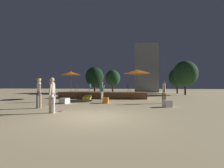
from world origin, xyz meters
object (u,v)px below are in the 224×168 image
Objects in this scene: patio_umbrella_0 at (71,73)px; person_4 at (52,93)px; cube_seat_0 at (106,100)px; bistro_chair_1 at (90,87)px; person_0 at (102,90)px; frisbee_disc at (61,111)px; bistro_chair_0 at (128,87)px; background_tree_0 at (95,77)px; patio_umbrella_1 at (137,72)px; cube_seat_2 at (64,101)px; bistro_chair_2 at (77,87)px; cube_seat_1 at (88,97)px; person_3 at (39,91)px; background_tree_3 at (177,77)px; background_tree_2 at (95,77)px; cube_seat_3 at (86,99)px; background_tree_1 at (113,78)px; person_1 at (164,91)px; bistro_chair_3 at (98,87)px; background_tree_4 at (185,74)px; cube_seat_4 at (167,104)px; person_2 at (54,92)px.

patio_umbrella_0 reaches higher than person_4.
bistro_chair_1 is at bearing 118.55° from cube_seat_0.
person_0 reaches higher than frisbee_disc.
background_tree_0 reaches higher than bistro_chair_0.
bistro_chair_0 is at bearing 132.93° from patio_umbrella_1.
cube_seat_2 is 6.57m from bistro_chair_2.
cube_seat_0 is 5.22m from person_4.
background_tree_0 is at bearing 100.67° from cube_seat_1.
patio_umbrella_0 is 1.62× the size of person_3.
background_tree_2 is at bearing -171.76° from background_tree_3.
cube_seat_2 reaches higher than cube_seat_3.
background_tree_1 is (1.81, 7.70, 1.38)m from bistro_chair_1.
background_tree_1 is (1.10, 17.51, 1.64)m from person_4.
person_1 is 9.24m from person_3.
person_3 is 0.39× the size of background_tree_2.
person_0 is at bearing -48.07° from cube_seat_1.
bistro_chair_0 is (6.40, 0.81, -1.50)m from patio_umbrella_0.
bistro_chair_3 is (0.11, 10.73, 0.27)m from person_4.
person_4 is (0.03, -6.13, 0.84)m from cube_seat_3.
background_tree_4 is (14.14, 15.44, 2.19)m from person_3.
patio_umbrella_1 reaches higher than cube_seat_4.
person_3 is (0.94, -3.61, 0.20)m from person_2.
cube_seat_2 is at bearing 8.97° from bistro_chair_1.
background_tree_2 is at bearing 121.95° from person_1.
person_2 is 5.34m from bistro_chair_2.
person_3 is at bearing 154.78° from frisbee_disc.
cube_seat_2 is 3.29m from person_0.
person_1 reaches higher than bistro_chair_3.
patio_umbrella_1 is 4.31m from person_1.
bistro_chair_2 is at bearing 105.74° from frisbee_disc.
cube_seat_0 is 0.53× the size of bistro_chair_2.
background_tree_1 is at bearing 80.37° from cube_seat_2.
cube_seat_3 is at bearing -44.50° from patio_umbrella_0.
bistro_chair_3 is 0.22× the size of background_tree_1.
person_1 is 0.45× the size of background_tree_1.
person_2 is (-0.09, -3.54, -1.91)m from patio_umbrella_0.
bistro_chair_2 is at bearing 101.91° from cube_seat_2.
person_1 is at bearing 7.72° from cube_seat_2.
cube_seat_3 is 5.06m from bistro_chair_2.
cube_seat_0 is 0.53× the size of bistro_chair_1.
person_1 is at bearing -20.35° from cube_seat_1.
bistro_chair_1 is 1.23m from bistro_chair_3.
bistro_chair_2 is 8.91m from background_tree_2.
person_2 is at bearing -141.89° from background_tree_4.
bistro_chair_2 is at bearing 38.93° from person_3.
cube_seat_2 is 16.00m from background_tree_0.
bistro_chair_2 is at bearing -90.91° from background_tree_2.
cube_seat_3 is at bearing -9.34° from person_2.
person_2 is 6.71× the size of frisbee_disc.
person_3 is (-1.66, -4.68, 0.89)m from cube_seat_3.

